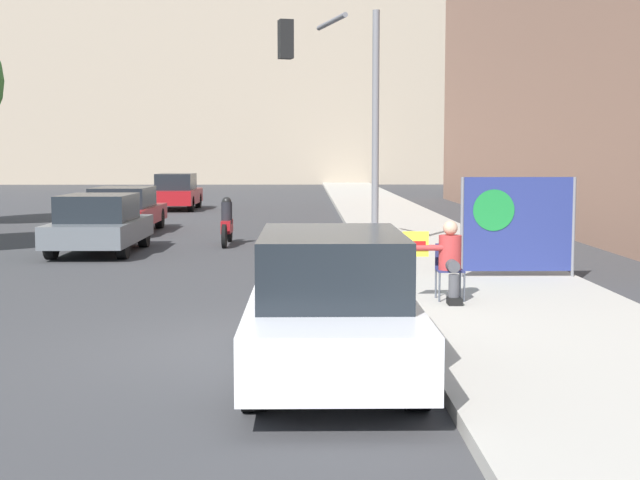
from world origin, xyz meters
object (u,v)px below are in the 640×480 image
at_px(seated_protester, 449,258).
at_px(traffic_light_pole, 342,90).
at_px(motorcycle_on_road, 227,224).
at_px(car_on_road_midblock, 124,209).
at_px(protest_banner, 517,224).
at_px(car_on_road_distant, 177,192).
at_px(car_on_road_nearest, 99,224).
at_px(parked_car_curbside, 331,303).

relative_size(seated_protester, traffic_light_pole, 0.22).
bearing_deg(motorcycle_on_road, car_on_road_midblock, 132.20).
bearing_deg(protest_banner, motorcycle_on_road, 129.09).
bearing_deg(seated_protester, traffic_light_pole, 87.97).
bearing_deg(car_on_road_distant, car_on_road_nearest, -88.07).
bearing_deg(protest_banner, car_on_road_midblock, 130.19).
xyz_separation_m(traffic_light_pole, motorcycle_on_road, (-2.85, 2.76, -3.23)).
bearing_deg(parked_car_curbside, car_on_road_midblock, 108.23).
height_order(seated_protester, motorcycle_on_road, seated_protester).
height_order(car_on_road_midblock, car_on_road_distant, car_on_road_distant).
height_order(parked_car_curbside, car_on_road_nearest, parked_car_curbside).
height_order(parked_car_curbside, car_on_road_midblock, parked_car_curbside).
xyz_separation_m(seated_protester, parked_car_curbside, (-1.88, -3.82, -0.03)).
xyz_separation_m(car_on_road_midblock, car_on_road_distant, (-0.00, 10.90, 0.06)).
height_order(car_on_road_nearest, motorcycle_on_road, car_on_road_nearest).
bearing_deg(car_on_road_distant, protest_banner, -67.10).
distance_m(car_on_road_distant, motorcycle_on_road, 15.04).
bearing_deg(car_on_road_midblock, traffic_light_pole, -46.16).
distance_m(seated_protester, parked_car_curbside, 4.25).
bearing_deg(parked_car_curbside, car_on_road_nearest, 113.76).
height_order(seated_protester, car_on_road_nearest, car_on_road_nearest).
bearing_deg(car_on_road_midblock, parked_car_curbside, -71.77).
bearing_deg(motorcycle_on_road, parked_car_curbside, -80.37).
bearing_deg(car_on_road_distant, seated_protester, -72.73).
height_order(traffic_light_pole, car_on_road_midblock, traffic_light_pole).
relative_size(car_on_road_nearest, car_on_road_midblock, 0.90).
bearing_deg(motorcycle_on_road, traffic_light_pole, -44.08).
bearing_deg(traffic_light_pole, motorcycle_on_road, 135.92).
relative_size(traffic_light_pole, motorcycle_on_road, 2.43).
xyz_separation_m(parked_car_curbside, car_on_road_nearest, (-5.15, 11.70, -0.05)).
bearing_deg(car_on_road_nearest, traffic_light_pole, -8.95).
bearing_deg(car_on_road_midblock, car_on_road_nearest, -84.38).
relative_size(parked_car_curbside, car_on_road_distant, 1.14).
bearing_deg(car_on_road_distant, car_on_road_midblock, -89.98).
distance_m(seated_protester, protest_banner, 3.08).
bearing_deg(car_on_road_nearest, motorcycle_on_road, 33.12).
bearing_deg(motorcycle_on_road, car_on_road_nearest, -146.88).
relative_size(protest_banner, car_on_road_nearest, 0.50).
distance_m(traffic_light_pole, car_on_road_midblock, 9.53).
distance_m(protest_banner, parked_car_curbside, 7.31).
relative_size(traffic_light_pole, car_on_road_midblock, 1.18).
distance_m(seated_protester, traffic_light_pole, 7.71).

